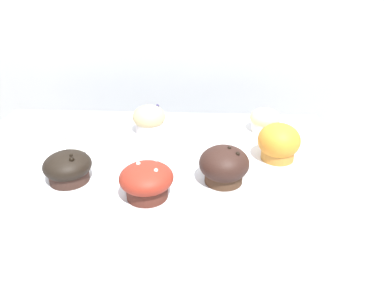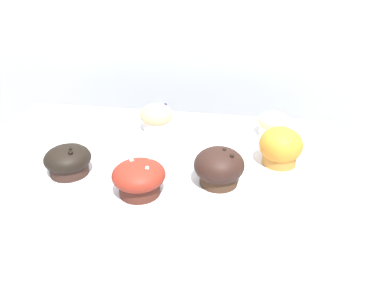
# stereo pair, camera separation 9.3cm
# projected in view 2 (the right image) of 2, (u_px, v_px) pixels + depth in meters

# --- Properties ---
(wall_back) EXTENTS (3.20, 0.10, 1.80)m
(wall_back) POSITION_uv_depth(u_px,v_px,m) (189.00, 87.00, 1.49)
(wall_back) COLOR #B2B7BC
(wall_back) RESTS_ON ground
(display_counter) EXTENTS (1.00, 0.64, 0.91)m
(display_counter) POSITION_uv_depth(u_px,v_px,m) (157.00, 285.00, 1.16)
(display_counter) COLOR silver
(display_counter) RESTS_ON ground
(muffin_front_center) EXTENTS (0.11, 0.11, 0.09)m
(muffin_front_center) POSITION_uv_depth(u_px,v_px,m) (219.00, 167.00, 0.83)
(muffin_front_center) COLOR #432C1D
(muffin_front_center) RESTS_ON display_counter
(muffin_back_left) EXTENTS (0.10, 0.10, 0.08)m
(muffin_back_left) POSITION_uv_depth(u_px,v_px,m) (156.00, 117.00, 1.10)
(muffin_back_left) COLOR silver
(muffin_back_left) RESTS_ON display_counter
(muffin_back_right) EXTENTS (0.11, 0.11, 0.08)m
(muffin_back_right) POSITION_uv_depth(u_px,v_px,m) (139.00, 178.00, 0.80)
(muffin_back_right) COLOR #4E251B
(muffin_back_right) RESTS_ON display_counter
(muffin_front_left) EXTENTS (0.11, 0.11, 0.07)m
(muffin_front_left) POSITION_uv_depth(u_px,v_px,m) (68.00, 161.00, 0.87)
(muffin_front_left) COLOR #35221B
(muffin_front_left) RESTS_ON display_counter
(muffin_front_right) EXTENTS (0.11, 0.11, 0.09)m
(muffin_front_right) POSITION_uv_depth(u_px,v_px,m) (281.00, 147.00, 0.91)
(muffin_front_right) COLOR #C17F33
(muffin_front_right) RESTS_ON display_counter
(muffin_back_center) EXTENTS (0.09, 0.09, 0.07)m
(muffin_back_center) POSITION_uv_depth(u_px,v_px,m) (273.00, 123.00, 1.07)
(muffin_back_center) COLOR white
(muffin_back_center) RESTS_ON display_counter
(price_card) EXTENTS (0.06, 0.06, 0.06)m
(price_card) POSITION_uv_depth(u_px,v_px,m) (81.00, 137.00, 0.99)
(price_card) COLOR white
(price_card) RESTS_ON display_counter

